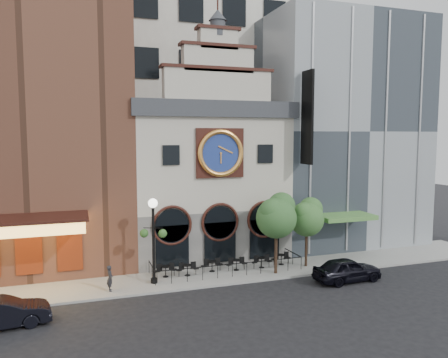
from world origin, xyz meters
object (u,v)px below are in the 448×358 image
Objects in this scene: car_right at (347,270)px; tree_right at (307,216)px; bistro_0 at (166,270)px; bistro_1 at (187,269)px; bistro_5 at (281,258)px; bistro_2 at (212,265)px; bistro_3 at (236,264)px; car_left at (1,313)px; lamppost at (153,231)px; bistro_4 at (262,262)px; tree_left at (277,215)px; pedestrian at (110,278)px.

tree_right reaches higher than car_right.
bistro_0 is 1.00× the size of bistro_1.
bistro_0 is 1.00× the size of bistro_5.
bistro_2 is 1.00× the size of bistro_5.
bistro_0 is 1.00× the size of bistro_3.
bistro_1 is 1.00× the size of bistro_2.
lamppost is (8.49, 3.94, 2.84)m from car_left.
bistro_3 is at bearing 172.96° from tree_right.
bistro_0 is at bearing 171.94° from bistro_1.
car_left is (-14.57, -4.76, 0.17)m from bistro_3.
bistro_4 and bistro_5 have the same top height.
bistro_2 is 5.87m from tree_left.
bistro_1 is at bearing 166.97° from tree_left.
car_left reaches higher than bistro_5.
tree_left is (0.49, -1.43, 3.70)m from bistro_4.
pedestrian is (5.64, 3.32, 0.18)m from car_left.
tree_right is at bearing -4.39° from bistro_0.
bistro_5 is at bearing 3.48° from bistro_3.
lamppost reaches higher than bistro_3.
bistro_0 and bistro_2 have the same top height.
pedestrian is (-3.81, -1.58, 0.35)m from bistro_0.
bistro_0 is 3.37m from bistro_2.
pedestrian is (-10.88, -1.39, 0.35)m from bistro_4.
bistro_2 is 1.77m from bistro_3.
pedestrian is (-7.18, -1.71, 0.35)m from bistro_2.
bistro_3 is 6.84m from lamppost.
bistro_3 is 1.95m from bistro_4.
bistro_1 is 5.48m from pedestrian.
bistro_3 is 1.00× the size of bistro_5.
bistro_4 is 17.18m from car_left.
lamppost is at bearing -173.89° from bistro_5.
lamppost reaches higher than bistro_1.
car_left is (-18.25, -4.98, 0.17)m from bistro_5.
tree_left reaches higher than bistro_1.
pedestrian is at bearing -172.73° from bistro_4.
car_left is at bearing -161.91° from bistro_3.
bistro_1 is 0.28× the size of tree_left.
bistro_5 is at bearing -85.01° from pedestrian.
bistro_4 is at bearing 0.18° from bistro_1.
bistro_1 is 1.92m from bistro_2.
bistro_1 is at bearing -74.26° from car_left.
tree_left reaches higher than pedestrian.
bistro_1 is at bearing 39.66° from lamppost.
bistro_0 is 10.96m from tree_right.
bistro_0 is 0.28× the size of tree_left.
lamppost is 11.39m from tree_right.
pedestrian is (-5.29, -1.37, 0.35)m from bistro_1.
bistro_4 is at bearing -1.56° from bistro_0.
bistro_3 is 0.28× the size of tree_left.
bistro_4 is 0.33× the size of car_right.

